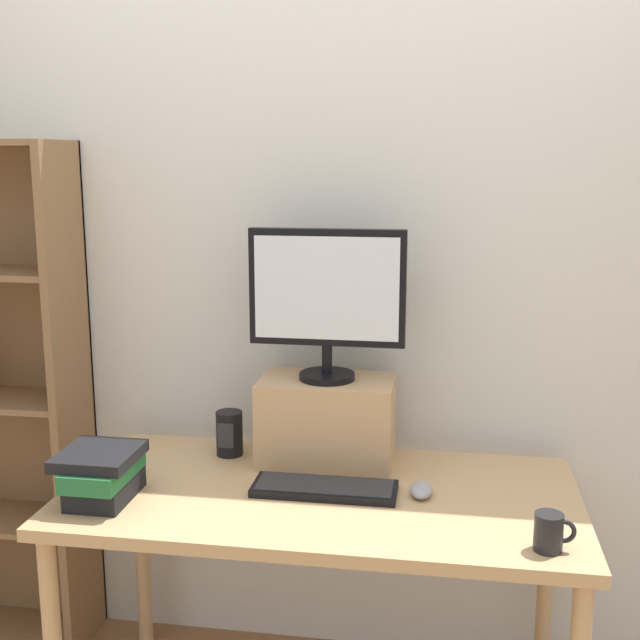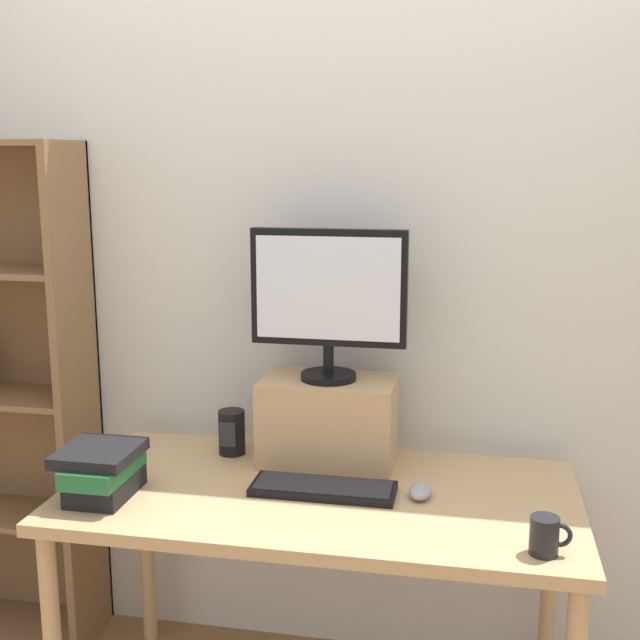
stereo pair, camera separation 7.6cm
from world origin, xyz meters
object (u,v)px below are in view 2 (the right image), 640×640
Objects in this scene: desk at (320,515)px; computer_mouse at (420,491)px; book_stack at (103,471)px; coffee_mug at (546,536)px; computer_monitor at (329,296)px; desk_speaker at (232,432)px; keyboard at (323,488)px; riser_box at (328,421)px.

desk is 0.30m from computer_mouse.
coffee_mug is at bearing -5.12° from book_stack.
computer_monitor reaches higher than desk_speaker.
keyboard is 2.88× the size of desk_speaker.
computer_monitor is 4.70× the size of coffee_mug.
desk_speaker is at bearing 57.01° from book_stack.
book_stack is 1.75× the size of desk_speaker.
book_stack is 0.47m from desk_speaker.
riser_box is 4.08× the size of coffee_mug.
desk_speaker is (-0.34, 0.23, 0.15)m from desk.
desk is 3.55× the size of riser_box.
book_stack reaches higher than desk.
riser_box is at bearing 97.22° from keyboard.
coffee_mug is at bearing -27.96° from desk_speaker.
coffee_mug is at bearing -38.17° from riser_box.
desk is 3.09× the size of computer_monitor.
computer_monitor is 0.93m from coffee_mug.
computer_monitor reaches higher than riser_box.
computer_mouse is 0.42m from coffee_mug.
riser_box is 0.80m from coffee_mug.
computer_monitor reaches higher than computer_mouse.
book_stack is at bearing -122.99° from desk_speaker.
computer_monitor is (-0.02, 0.22, 0.61)m from desk.
riser_box is at bearing 33.71° from book_stack.
desk_speaker reaches higher than computer_mouse.
computer_mouse is at bearing -35.55° from riser_box.
book_stack is (-0.88, -0.17, 0.06)m from computer_mouse.
computer_mouse is (0.29, 0.01, 0.10)m from desk.
coffee_mug reaches higher than computer_mouse.
coffee_mug is (0.32, -0.27, 0.03)m from computer_mouse.
keyboard is 0.65m from coffee_mug.
computer_monitor is 0.63m from computer_mouse.
desk is at bearing 136.89° from keyboard.
riser_box is 0.33m from desk_speaker.
riser_box reaches higher than book_stack.
computer_monitor is at bearing 94.27° from desk.
computer_monitor reaches higher than keyboard.
desk is at bearing -85.73° from computer_monitor.
book_stack is at bearing -146.39° from computer_monitor.
riser_box is at bearing -1.80° from desk_speaker.
riser_box is 0.39m from computer_mouse.
desk is 14.52× the size of coffee_mug.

